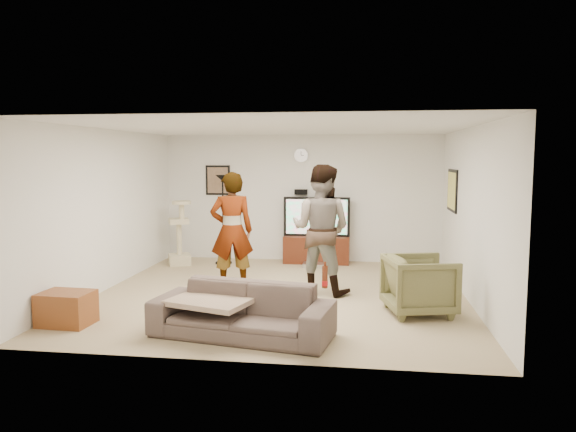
# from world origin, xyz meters

# --- Properties ---
(floor) EXTENTS (5.50, 5.50, 0.02)m
(floor) POSITION_xyz_m (0.00, 0.00, -0.01)
(floor) COLOR tan
(floor) RESTS_ON ground
(ceiling) EXTENTS (5.50, 5.50, 0.02)m
(ceiling) POSITION_xyz_m (0.00, 0.00, 2.51)
(ceiling) COLOR silver
(ceiling) RESTS_ON wall_back
(wall_back) EXTENTS (5.50, 0.04, 2.50)m
(wall_back) POSITION_xyz_m (0.00, 2.75, 1.25)
(wall_back) COLOR white
(wall_back) RESTS_ON floor
(wall_front) EXTENTS (5.50, 0.04, 2.50)m
(wall_front) POSITION_xyz_m (0.00, -2.75, 1.25)
(wall_front) COLOR white
(wall_front) RESTS_ON floor
(wall_left) EXTENTS (0.04, 5.50, 2.50)m
(wall_left) POSITION_xyz_m (-2.75, 0.00, 1.25)
(wall_left) COLOR white
(wall_left) RESTS_ON floor
(wall_right) EXTENTS (0.04, 5.50, 2.50)m
(wall_right) POSITION_xyz_m (2.75, 0.00, 1.25)
(wall_right) COLOR white
(wall_right) RESTS_ON floor
(wall_clock) EXTENTS (0.26, 0.04, 0.26)m
(wall_clock) POSITION_xyz_m (0.00, 2.72, 2.10)
(wall_clock) COLOR silver
(wall_clock) RESTS_ON wall_back
(wall_speaker) EXTENTS (0.25, 0.10, 0.10)m
(wall_speaker) POSITION_xyz_m (0.00, 2.69, 1.38)
(wall_speaker) COLOR black
(wall_speaker) RESTS_ON wall_back
(picture_back) EXTENTS (0.42, 0.03, 0.52)m
(picture_back) POSITION_xyz_m (-1.70, 2.73, 1.60)
(picture_back) COLOR brown
(picture_back) RESTS_ON wall_back
(picture_right) EXTENTS (0.03, 0.78, 0.62)m
(picture_right) POSITION_xyz_m (2.73, 1.60, 1.50)
(picture_right) COLOR #E4D763
(picture_right) RESTS_ON wall_right
(tv_stand) EXTENTS (1.28, 0.45, 0.53)m
(tv_stand) POSITION_xyz_m (0.33, 2.50, 0.27)
(tv_stand) COLOR #421A0E
(tv_stand) RESTS_ON floor
(console_box) EXTENTS (0.40, 0.30, 0.07)m
(console_box) POSITION_xyz_m (0.31, 2.11, 0.04)
(console_box) COLOR #BDBDC1
(console_box) RESTS_ON floor
(tv) EXTENTS (1.29, 0.08, 0.76)m
(tv) POSITION_xyz_m (0.33, 2.50, 0.91)
(tv) COLOR black
(tv) RESTS_ON tv_stand
(tv_screen) EXTENTS (1.19, 0.01, 0.67)m
(tv_screen) POSITION_xyz_m (0.33, 2.46, 0.91)
(tv_screen) COLOR #14D77C
(tv_screen) RESTS_ON tv
(floor_lamp) EXTENTS (0.32, 0.32, 1.72)m
(floor_lamp) POSITION_xyz_m (-1.46, 2.20, 0.86)
(floor_lamp) COLOR black
(floor_lamp) RESTS_ON floor
(cat_tree) EXTENTS (0.53, 0.53, 1.25)m
(cat_tree) POSITION_xyz_m (-2.27, 1.96, 0.62)
(cat_tree) COLOR beige
(cat_tree) RESTS_ON floor
(person_left) EXTENTS (0.77, 0.62, 1.84)m
(person_left) POSITION_xyz_m (-0.81, 0.26, 0.92)
(person_left) COLOR #9C9CA7
(person_left) RESTS_ON floor
(person_right) EXTENTS (1.13, 0.99, 1.96)m
(person_right) POSITION_xyz_m (0.60, 0.18, 0.98)
(person_right) COLOR #454C9A
(person_right) RESTS_ON floor
(sofa) EXTENTS (2.19, 1.16, 0.61)m
(sofa) POSITION_xyz_m (-0.15, -1.98, 0.30)
(sofa) COLOR #50423C
(sofa) RESTS_ON floor
(throw_blanket) EXTENTS (1.07, 0.93, 0.06)m
(throw_blanket) POSITION_xyz_m (-0.51, -1.98, 0.41)
(throw_blanket) COLOR tan
(throw_blanket) RESTS_ON sofa
(beer_bottle) EXTENTS (0.06, 0.06, 0.25)m
(beer_bottle) POSITION_xyz_m (0.81, -1.98, 0.73)
(beer_bottle) COLOR #58210E
(beer_bottle) RESTS_ON sofa
(armchair) EXTENTS (1.02, 1.01, 0.78)m
(armchair) POSITION_xyz_m (1.98, -0.76, 0.39)
(armchair) COLOR brown
(armchair) RESTS_ON floor
(side_table) EXTENTS (0.64, 0.49, 0.41)m
(side_table) POSITION_xyz_m (-2.40, -1.84, 0.21)
(side_table) COLOR brown
(side_table) RESTS_ON floor
(toy_ball) EXTENTS (0.06, 0.06, 0.06)m
(toy_ball) POSITION_xyz_m (-1.20, -0.19, 0.03)
(toy_ball) COLOR teal
(toy_ball) RESTS_ON floor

